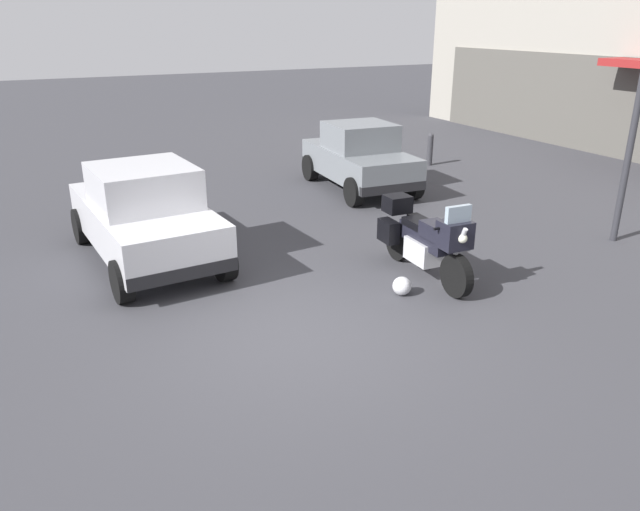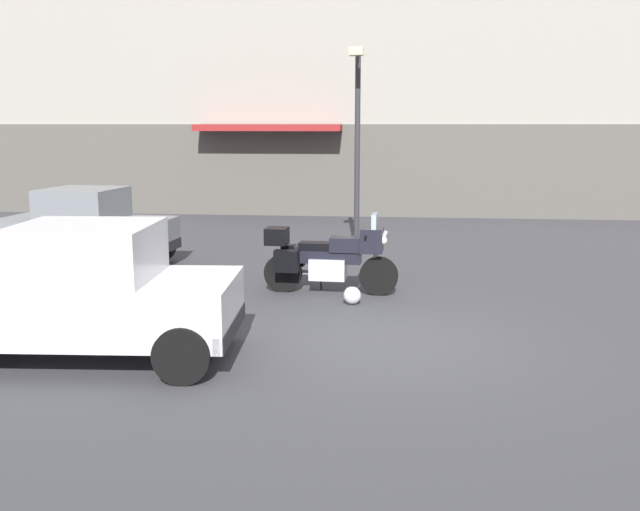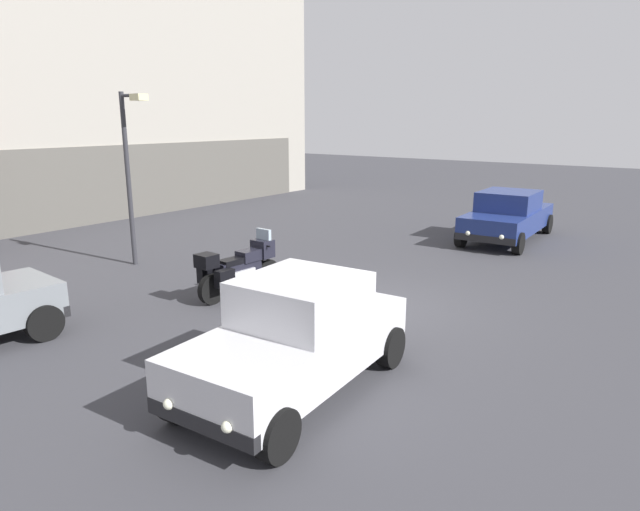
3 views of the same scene
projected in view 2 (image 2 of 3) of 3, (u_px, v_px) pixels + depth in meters
ground_plane at (376, 341)px, 9.37m from camera, size 80.00×80.00×0.00m
building_facade_rear at (392, 30)px, 22.11m from camera, size 29.12×3.40×11.46m
motorcycle at (328, 257)px, 11.92m from camera, size 2.26×0.78×1.36m
helmet at (352, 295)px, 11.26m from camera, size 0.28×0.28×0.28m
car_hatchback_near at (78, 294)px, 8.52m from camera, size 3.96×2.01×1.64m
car_compact_side at (84, 228)px, 14.16m from camera, size 3.56×1.93×1.56m
streetlamp_curbside at (357, 128)px, 15.38m from camera, size 0.28×0.94×4.41m
bollard_curbside at (87, 222)px, 17.33m from camera, size 0.16×0.16×0.88m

